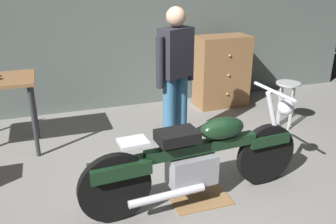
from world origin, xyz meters
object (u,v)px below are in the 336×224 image
motorcycle (199,157)px  shop_stool (287,93)px  person_standing (175,72)px  wooden_dresser (222,71)px

motorcycle → shop_stool: 2.15m
person_standing → wooden_dresser: (1.17, 1.10, -0.38)m
motorcycle → shop_stool: bearing=29.5°
person_standing → wooden_dresser: person_standing is taller
motorcycle → shop_stool: motorcycle is taller
motorcycle → wooden_dresser: size_ratio=1.99×
motorcycle → person_standing: 1.28m
shop_stool → wooden_dresser: wooden_dresser is taller
shop_stool → wooden_dresser: bearing=111.7°
shop_stool → person_standing: bearing=-179.5°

